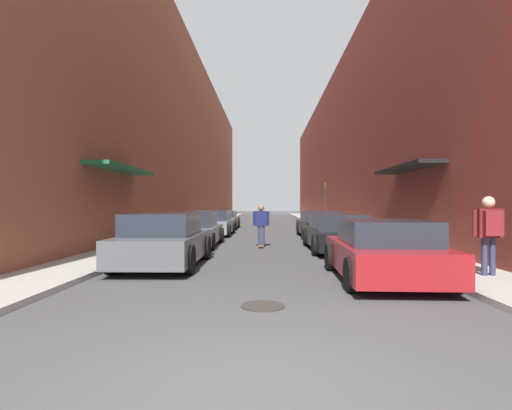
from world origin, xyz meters
TOP-DOWN VIEW (x-y plane):
  - ground at (0.00, 24.53)m, footprint 134.90×134.90m
  - curb_strip_left at (-4.60, 30.66)m, footprint 1.80×61.32m
  - curb_strip_right at (4.60, 30.66)m, footprint 1.80×61.32m
  - building_row_left at (-7.50, 30.66)m, footprint 4.90×61.32m
  - building_row_right at (7.50, 30.66)m, footprint 4.90×61.32m
  - parked_car_left_0 at (-2.55, 6.78)m, footprint 2.00×4.17m
  - parked_car_left_1 at (-2.71, 11.73)m, footprint 2.01×4.55m
  - parked_car_left_2 at (-2.62, 17.05)m, footprint 1.96×4.03m
  - parked_car_left_3 at (-2.68, 22.55)m, footprint 1.86×4.66m
  - parked_car_right_0 at (2.62, 4.99)m, footprint 2.06×3.97m
  - parked_car_right_1 at (2.54, 10.39)m, footprint 1.97×4.75m
  - parked_car_right_2 at (2.65, 16.07)m, footprint 1.86×4.74m
  - skateboarder at (-0.08, 11.43)m, footprint 0.61×0.78m
  - manhole_cover at (0.07, 2.77)m, footprint 0.70×0.70m
  - traffic_light at (4.82, 28.68)m, footprint 0.16×0.22m
  - pedestrian at (4.80, 4.95)m, footprint 0.67×0.37m

SIDE VIEW (x-z plane):
  - ground at x=0.00m, z-range 0.00..0.00m
  - manhole_cover at x=0.07m, z-range 0.00..0.02m
  - curb_strip_left at x=-4.60m, z-range 0.00..0.12m
  - curb_strip_right at x=4.60m, z-range 0.00..0.12m
  - parked_car_left_3 at x=-2.68m, z-range -0.01..1.18m
  - parked_car_right_1 at x=2.54m, z-range -0.02..1.25m
  - parked_car_right_0 at x=2.62m, z-range -0.02..1.26m
  - parked_car_right_2 at x=2.65m, z-range -0.02..1.26m
  - parked_car_left_2 at x=-2.62m, z-range -0.03..1.29m
  - parked_car_left_1 at x=-2.71m, z-range -0.03..1.29m
  - parked_car_left_0 at x=-2.55m, z-range -0.03..1.35m
  - skateboarder at x=-0.08m, z-range 0.18..1.78m
  - pedestrian at x=4.80m, z-range 0.33..1.99m
  - traffic_light at x=4.82m, z-range 0.52..3.76m
  - building_row_right at x=7.50m, z-range 0.00..12.25m
  - building_row_left at x=-7.50m, z-range 0.00..13.99m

